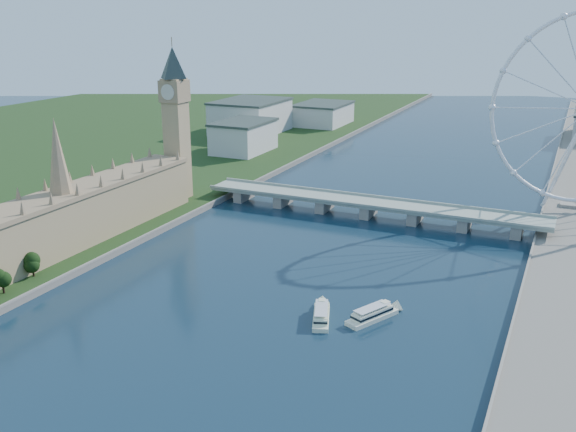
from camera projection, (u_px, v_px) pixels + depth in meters
The scene contains 6 objects.
parliament_range at pixel (65, 220), 340.88m from camera, with size 24.00×200.00×70.00m.
big_ben at pixel (175, 104), 420.01m from camera, with size 20.02×20.02×110.00m.
westminster_bridge at pixel (369, 206), 406.54m from camera, with size 220.00×22.00×9.50m.
city_skyline at pixel (492, 130), 613.43m from camera, with size 505.00×280.00×32.00m.
tour_boat_near at pixel (321, 320), 270.32m from camera, with size 6.95×27.32×6.01m, color #E4ECC4, non-canonical shape.
tour_boat_far at pixel (372, 320), 270.36m from camera, with size 7.26×28.48×6.28m, color #EBEACB, non-canonical shape.
Camera 1 is at (114.94, -75.65, 123.40)m, focal length 40.00 mm.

